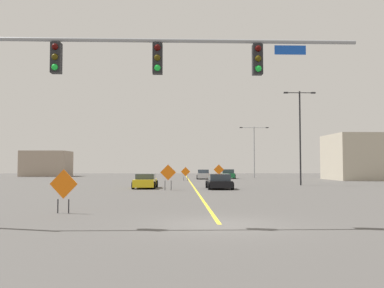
% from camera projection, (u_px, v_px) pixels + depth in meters
% --- Properties ---
extents(ground, '(177.94, 177.94, 0.00)m').
position_uv_depth(ground, '(220.00, 225.00, 14.20)').
color(ground, '#4C4947').
extents(road_centre_stripe, '(0.16, 98.86, 0.01)m').
position_uv_depth(road_centre_stripe, '(188.00, 178.00, 63.54)').
color(road_centre_stripe, yellow).
rests_on(road_centre_stripe, ground).
extents(traffic_signal_assembly, '(13.98, 0.44, 6.71)m').
position_uv_depth(traffic_signal_assembly, '(104.00, 71.00, 14.32)').
color(traffic_signal_assembly, gray).
rests_on(traffic_signal_assembly, ground).
extents(street_lamp_near_left, '(4.62, 0.24, 8.15)m').
position_uv_depth(street_lamp_near_left, '(254.00, 147.00, 66.34)').
color(street_lamp_near_left, gray).
rests_on(street_lamp_near_left, ground).
extents(street_lamp_mid_left, '(3.23, 0.24, 9.50)m').
position_uv_depth(street_lamp_mid_left, '(300.00, 131.00, 42.09)').
color(street_lamp_mid_left, black).
rests_on(street_lamp_mid_left, ground).
extents(construction_sign_right_shoulder, '(1.29, 0.08, 2.08)m').
position_uv_depth(construction_sign_right_shoulder, '(168.00, 174.00, 33.87)').
color(construction_sign_right_shoulder, orange).
rests_on(construction_sign_right_shoulder, ground).
extents(construction_sign_median_far, '(1.32, 0.05, 2.11)m').
position_uv_depth(construction_sign_median_far, '(219.00, 170.00, 53.13)').
color(construction_sign_median_far, orange).
rests_on(construction_sign_median_far, ground).
extents(construction_sign_left_shoulder, '(1.21, 0.07, 1.78)m').
position_uv_depth(construction_sign_left_shoulder, '(186.00, 172.00, 54.08)').
color(construction_sign_left_shoulder, orange).
rests_on(construction_sign_left_shoulder, ground).
extents(construction_sign_right_lane, '(1.23, 0.26, 1.85)m').
position_uv_depth(construction_sign_right_lane, '(64.00, 186.00, 17.56)').
color(construction_sign_right_lane, orange).
rests_on(construction_sign_right_lane, ground).
extents(car_yellow_mid, '(2.05, 4.17, 1.26)m').
position_uv_depth(car_yellow_mid, '(145.00, 181.00, 36.58)').
color(car_yellow_mid, gold).
rests_on(car_yellow_mid, ground).
extents(car_black_far, '(2.11, 4.17, 1.28)m').
position_uv_depth(car_black_far, '(219.00, 182.00, 35.57)').
color(car_black_far, black).
rests_on(car_black_far, ground).
extents(car_green_distant, '(2.30, 3.91, 1.39)m').
position_uv_depth(car_green_distant, '(228.00, 174.00, 62.79)').
color(car_green_distant, '#196B38').
rests_on(car_green_distant, ground).
extents(car_silver_near, '(2.15, 4.63, 1.38)m').
position_uv_depth(car_silver_near, '(203.00, 175.00, 60.82)').
color(car_silver_near, '#B7BABF').
rests_on(car_silver_near, ground).
extents(roadside_building_east, '(11.56, 8.52, 6.27)m').
position_uv_depth(roadside_building_east, '(372.00, 157.00, 57.67)').
color(roadside_building_east, '#B2A893').
rests_on(roadside_building_east, ground).
extents(roadside_building_west, '(7.97, 6.40, 4.56)m').
position_uv_depth(roadside_building_west, '(47.00, 164.00, 75.57)').
color(roadside_building_west, gray).
rests_on(roadside_building_west, ground).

